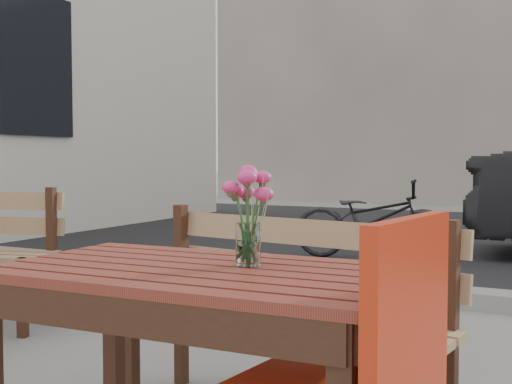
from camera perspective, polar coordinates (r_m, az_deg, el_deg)
street at (r=6.76m, az=16.74°, el=-5.51°), size 30.00×8.12×0.12m
main_table at (r=1.89m, az=-5.16°, el=-10.13°), size 1.16×0.70×0.70m
main_bench at (r=2.49m, az=2.80°, el=-8.88°), size 1.38×0.59×0.83m
red_chair at (r=1.61m, az=9.39°, el=-15.29°), size 0.49×0.49×0.88m
main_vase at (r=1.86m, az=-0.69°, el=-1.00°), size 0.16×0.16×0.29m
bicycle at (r=6.54m, az=10.20°, el=-2.40°), size 1.61×0.79×0.81m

